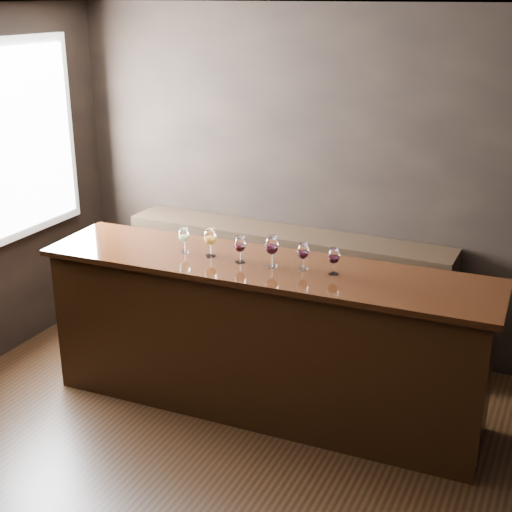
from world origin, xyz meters
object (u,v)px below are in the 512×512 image
at_px(back_bar_shelf, 285,288).
at_px(glass_red_c, 303,252).
at_px(glass_amber, 210,238).
at_px(glass_red_d, 334,256).
at_px(bar_counter, 264,340).
at_px(glass_red_a, 240,245).
at_px(glass_red_b, 272,246).
at_px(glass_white, 184,236).

bearing_deg(back_bar_shelf, glass_red_c, -61.17).
height_order(glass_amber, glass_red_d, glass_amber).
relative_size(back_bar_shelf, glass_red_d, 15.15).
distance_m(back_bar_shelf, glass_red_d, 1.46).
xyz_separation_m(bar_counter, glass_red_d, (0.49, 0.03, 0.71)).
height_order(bar_counter, glass_red_a, glass_red_a).
relative_size(glass_amber, glass_red_b, 0.94).
bearing_deg(glass_red_b, back_bar_shelf, 108.18).
relative_size(glass_amber, glass_red_c, 1.10).
bearing_deg(glass_red_a, glass_red_b, 4.48).
bearing_deg(glass_red_c, glass_amber, -176.68).
relative_size(bar_counter, glass_amber, 14.97).
xyz_separation_m(glass_amber, glass_red_b, (0.47, -0.00, 0.01)).
bearing_deg(glass_red_d, glass_white, -177.31).
xyz_separation_m(back_bar_shelf, glass_red_d, (0.77, -1.00, 0.74)).
height_order(glass_amber, glass_red_b, glass_red_b).
distance_m(glass_amber, glass_red_a, 0.24).
bearing_deg(bar_counter, glass_amber, -179.96).
height_order(glass_amber, glass_red_a, glass_amber).
xyz_separation_m(glass_amber, glass_red_a, (0.24, -0.02, -0.01)).
bearing_deg(glass_red_b, glass_amber, 179.98).
bearing_deg(glass_red_d, bar_counter, -176.41).
relative_size(glass_white, glass_red_a, 0.96).
relative_size(glass_white, glass_amber, 0.88).
xyz_separation_m(back_bar_shelf, glass_red_a, (0.11, -1.07, 0.74)).
distance_m(bar_counter, back_bar_shelf, 1.07).
bearing_deg(glass_white, glass_red_b, 0.22).
relative_size(back_bar_shelf, glass_red_c, 14.94).
distance_m(glass_white, glass_red_c, 0.89).
bearing_deg(glass_white, glass_red_c, 2.71).
xyz_separation_m(back_bar_shelf, glass_red_b, (0.34, -1.05, 0.76)).
height_order(glass_red_a, glass_red_b, glass_red_b).
xyz_separation_m(bar_counter, glass_red_b, (0.06, -0.02, 0.73)).
relative_size(bar_counter, glass_red_d, 16.70).
bearing_deg(back_bar_shelf, glass_red_d, -52.44).
height_order(glass_red_c, glass_red_d, glass_red_c).
relative_size(glass_red_a, glass_red_c, 1.00).
xyz_separation_m(glass_red_b, glass_red_d, (0.42, 0.05, -0.02)).
distance_m(back_bar_shelf, glass_white, 1.33).
distance_m(glass_amber, glass_red_b, 0.47).
height_order(bar_counter, glass_white, glass_white).
bearing_deg(glass_red_a, glass_red_c, 7.47).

